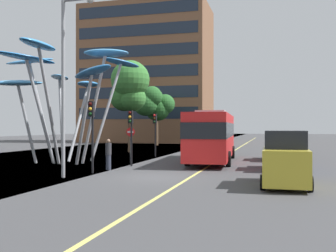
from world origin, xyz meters
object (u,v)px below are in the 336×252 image
at_px(red_bus, 212,134).
at_px(leaf_sculpture, 64,73).
at_px(traffic_light_kerb_far, 131,126).
at_px(car_parked_far, 280,146).
at_px(street_lamp, 70,64).
at_px(pedestrian, 108,154).
at_px(no_entry_sign, 131,139).
at_px(traffic_light_kerb_near, 92,121).
at_px(car_parked_near, 285,160).
at_px(traffic_light_island_mid, 155,126).
at_px(car_parked_mid, 282,152).

bearing_deg(red_bus, leaf_sculpture, -160.94).
height_order(traffic_light_kerb_far, car_parked_far, traffic_light_kerb_far).
distance_m(red_bus, street_lamp, 12.06).
relative_size(pedestrian, no_entry_sign, 0.73).
relative_size(red_bus, street_lamp, 1.29).
bearing_deg(leaf_sculpture, no_entry_sign, 9.46).
xyz_separation_m(traffic_light_kerb_near, car_parked_near, (9.68, -1.89, -1.66)).
xyz_separation_m(leaf_sculpture, traffic_light_kerb_near, (4.49, -5.04, -3.33)).
bearing_deg(traffic_light_kerb_near, traffic_light_kerb_far, 80.46).
xyz_separation_m(traffic_light_kerb_near, traffic_light_kerb_far, (0.68, 4.04, -0.23)).
height_order(pedestrian, no_entry_sign, no_entry_sign).
height_order(car_parked_near, street_lamp, street_lamp).
relative_size(leaf_sculpture, traffic_light_kerb_near, 2.89).
bearing_deg(traffic_light_kerb_far, pedestrian, -102.80).
distance_m(traffic_light_island_mid, car_parked_far, 9.86).
height_order(car_parked_far, street_lamp, street_lamp).
xyz_separation_m(traffic_light_island_mid, car_parked_far, (9.72, -0.53, -1.52)).
bearing_deg(traffic_light_kerb_near, pedestrian, 84.67).
bearing_deg(car_parked_near, car_parked_mid, 89.86).
bearing_deg(traffic_light_island_mid, leaf_sculpture, -123.73).
relative_size(traffic_light_island_mid, street_lamp, 0.40).
xyz_separation_m(traffic_light_kerb_far, car_parked_near, (9.00, -5.93, -1.43)).
height_order(red_bus, pedestrian, red_bus).
xyz_separation_m(car_parked_far, street_lamp, (-9.89, -13.00, 4.47)).
bearing_deg(no_entry_sign, car_parked_near, -38.46).
bearing_deg(traffic_light_kerb_near, leaf_sculpture, 131.66).
relative_size(red_bus, pedestrian, 6.46).
bearing_deg(no_entry_sign, car_parked_far, 28.98).
height_order(traffic_light_island_mid, pedestrian, traffic_light_island_mid).
relative_size(traffic_light_island_mid, car_parked_mid, 0.90).
bearing_deg(traffic_light_island_mid, no_entry_sign, -89.14).
bearing_deg(no_entry_sign, traffic_light_kerb_far, -69.25).
distance_m(red_bus, car_parked_near, 11.25).
bearing_deg(traffic_light_kerb_near, car_parked_mid, 24.72).
distance_m(leaf_sculpture, car_parked_mid, 15.07).
relative_size(traffic_light_kerb_far, street_lamp, 0.39).
relative_size(car_parked_near, pedestrian, 2.49).
distance_m(pedestrian, no_entry_sign, 4.07).
relative_size(leaf_sculpture, car_parked_far, 2.58).
bearing_deg(car_parked_mid, no_entry_sign, 172.19).
xyz_separation_m(traffic_light_kerb_far, pedestrian, (-0.51, -2.26, -1.63)).
distance_m(car_parked_mid, no_entry_sign, 9.79).
relative_size(traffic_light_kerb_far, traffic_light_island_mid, 0.99).
bearing_deg(traffic_light_kerb_far, no_entry_sign, 110.75).
height_order(car_parked_near, car_parked_far, car_parked_near).
height_order(leaf_sculpture, traffic_light_kerb_near, leaf_sculpture).
height_order(red_bus, traffic_light_kerb_near, traffic_light_kerb_near).
xyz_separation_m(car_parked_near, car_parked_mid, (0.02, 6.35, -0.08)).
distance_m(traffic_light_kerb_far, car_parked_near, 10.88).
height_order(traffic_light_island_mid, car_parked_near, traffic_light_island_mid).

